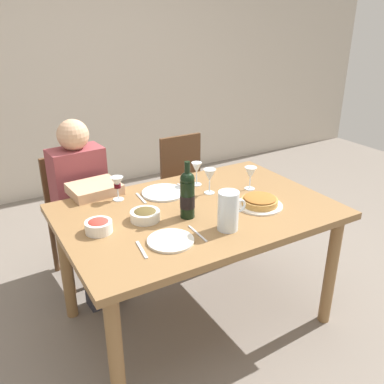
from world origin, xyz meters
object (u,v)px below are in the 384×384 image
(dinner_plate_right_setting, at_px, (164,192))
(chair_right, at_px, (187,184))
(wine_glass_spare, at_px, (250,174))
(wine_glass_right_diner, at_px, (210,176))
(salad_bowl, at_px, (99,226))
(chair_left, at_px, (76,209))
(wine_glass_centre, at_px, (117,184))
(wine_bottle, at_px, (187,195))
(water_pitcher, at_px, (228,213))
(dining_table, at_px, (197,223))
(diner_left, at_px, (87,205))
(olive_bowl, at_px, (145,215))
(baked_tart, at_px, (260,202))
(dinner_plate_left_setting, at_px, (171,241))
(wine_glass_left_diner, at_px, (197,169))

(dinner_plate_right_setting, distance_m, chair_right, 0.86)
(wine_glass_spare, xyz_separation_m, dinner_plate_right_setting, (-0.49, 0.21, -0.09))
(wine_glass_right_diner, distance_m, dinner_plate_right_setting, 0.30)
(wine_glass_right_diner, distance_m, wine_glass_spare, 0.26)
(salad_bowl, relative_size, chair_left, 0.16)
(wine_glass_spare, height_order, chair_left, wine_glass_spare)
(wine_glass_centre, relative_size, chair_left, 0.16)
(wine_bottle, xyz_separation_m, wine_glass_centre, (-0.24, 0.40, -0.03))
(wine_bottle, height_order, water_pitcher, wine_bottle)
(dining_table, xyz_separation_m, diner_left, (-0.44, 0.66, -0.05))
(dinner_plate_right_setting, relative_size, chair_right, 0.31)
(olive_bowl, relative_size, dinner_plate_right_setting, 0.59)
(chair_left, distance_m, diner_left, 0.26)
(baked_tart, height_order, wine_glass_spare, wine_glass_spare)
(salad_bowl, relative_size, chair_right, 0.16)
(dining_table, distance_m, wine_bottle, 0.25)
(wine_glass_right_diner, bearing_deg, dinner_plate_left_setting, -139.93)
(dinner_plate_right_setting, relative_size, diner_left, 0.23)
(olive_bowl, distance_m, dinner_plate_right_setting, 0.36)
(wine_glass_centre, relative_size, dinner_plate_right_setting, 0.53)
(salad_bowl, xyz_separation_m, wine_glass_spare, (0.99, 0.06, 0.07))
(baked_tart, height_order, dinner_plate_right_setting, baked_tart)
(wine_glass_left_diner, xyz_separation_m, wine_glass_centre, (-0.51, 0.03, -0.01))
(wine_bottle, relative_size, baked_tart, 1.20)
(dinner_plate_left_setting, distance_m, diner_left, 0.93)
(dining_table, bearing_deg, wine_glass_right_diner, 40.83)
(wine_bottle, height_order, wine_glass_spare, wine_bottle)
(wine_glass_right_diner, relative_size, dinner_plate_left_setting, 0.68)
(wine_bottle, bearing_deg, wine_glass_left_diner, 52.92)
(dinner_plate_right_setting, relative_size, chair_left, 0.31)
(wine_bottle, relative_size, diner_left, 0.27)
(chair_left, xyz_separation_m, chair_right, (0.91, 0.01, 0.00))
(wine_glass_spare, height_order, chair_right, wine_glass_spare)
(wine_glass_right_diner, xyz_separation_m, dinner_plate_left_setting, (-0.47, -0.40, -0.10))
(dining_table, height_order, water_pitcher, water_pitcher)
(water_pitcher, distance_m, olive_bowl, 0.44)
(salad_bowl, height_order, wine_glass_right_diner, wine_glass_right_diner)
(wine_glass_centre, bearing_deg, wine_glass_right_diner, -20.05)
(baked_tart, xyz_separation_m, dinner_plate_right_setting, (-0.39, 0.43, -0.02))
(wine_bottle, xyz_separation_m, wine_glass_left_diner, (0.27, 0.36, -0.02))
(dining_table, bearing_deg, dinner_plate_right_setting, 103.36)
(dining_table, bearing_deg, baked_tart, -24.99)
(wine_bottle, xyz_separation_m, dinner_plate_left_setting, (-0.20, -0.19, -0.12))
(chair_left, bearing_deg, dinner_plate_left_setting, 93.22)
(wine_glass_centre, relative_size, wine_glass_spare, 0.99)
(dining_table, relative_size, wine_glass_left_diner, 10.05)
(wine_glass_left_diner, xyz_separation_m, chair_left, (-0.63, 0.59, -0.37))
(wine_glass_right_diner, height_order, chair_left, wine_glass_right_diner)
(olive_bowl, height_order, wine_glass_right_diner, wine_glass_right_diner)
(wine_glass_left_diner, relative_size, wine_glass_spare, 1.05)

